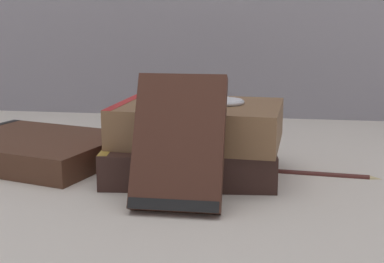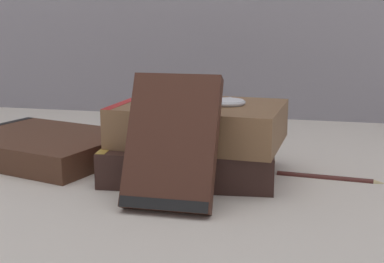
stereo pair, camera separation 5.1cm
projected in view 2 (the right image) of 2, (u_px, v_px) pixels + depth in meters
name	position (u px, v px, depth m)	size (l,w,h in m)	color
ground_plane	(181.00, 174.00, 0.71)	(3.00, 3.00, 0.00)	beige
book_flat_bottom	(187.00, 158.00, 0.71)	(0.23, 0.18, 0.04)	#331E19
book_flat_top	(196.00, 123.00, 0.70)	(0.22, 0.17, 0.05)	brown
book_side_left	(40.00, 146.00, 0.79)	(0.27, 0.23, 0.04)	#4C2D1E
book_leaning_front	(172.00, 146.00, 0.58)	(0.10, 0.08, 0.14)	#422319
pocket_watch	(227.00, 102.00, 0.69)	(0.05, 0.05, 0.01)	silver
reading_glasses	(157.00, 145.00, 0.86)	(0.11, 0.06, 0.00)	black
fountain_pen	(330.00, 175.00, 0.69)	(0.14, 0.02, 0.01)	#471E19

